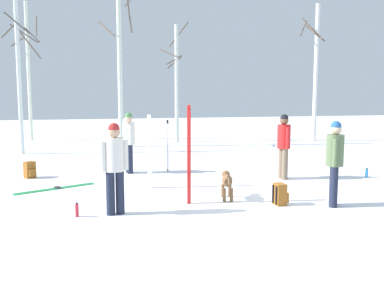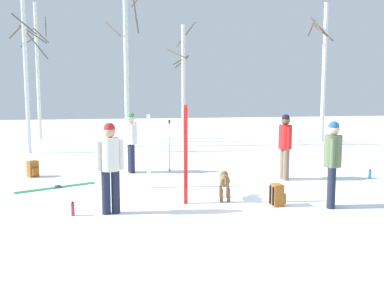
# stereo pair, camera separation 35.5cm
# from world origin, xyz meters

# --- Properties ---
(ground_plane) EXTENTS (60.00, 60.00, 0.00)m
(ground_plane) POSITION_xyz_m (0.00, 0.00, 0.00)
(ground_plane) COLOR white
(person_0) EXTENTS (0.34, 0.51, 1.72)m
(person_0) POSITION_xyz_m (-2.16, 3.58, 0.98)
(person_0) COLOR #1E2338
(person_0) RESTS_ON ground_plane
(person_1) EXTENTS (0.34, 0.46, 1.72)m
(person_1) POSITION_xyz_m (1.53, -0.95, 0.98)
(person_1) COLOR #1E2338
(person_1) RESTS_ON ground_plane
(person_2) EXTENTS (0.34, 0.52, 1.72)m
(person_2) POSITION_xyz_m (1.73, 1.79, 0.98)
(person_2) COLOR #72604C
(person_2) RESTS_ON ground_plane
(person_3) EXTENTS (0.51, 0.34, 1.72)m
(person_3) POSITION_xyz_m (-2.76, -0.55, 0.98)
(person_3) COLOR #1E2338
(person_3) RESTS_ON ground_plane
(dog) EXTENTS (0.35, 0.88, 0.57)m
(dog) POSITION_xyz_m (-0.37, 0.09, 0.39)
(dog) COLOR brown
(dog) RESTS_ON ground_plane
(ski_pair_planted_1) EXTENTS (0.08, 0.12, 1.75)m
(ski_pair_planted_1) POSITION_xyz_m (-1.84, 1.53, 0.87)
(ski_pair_planted_1) COLOR white
(ski_pair_planted_1) RESTS_ON ground_plane
(ski_pair_planted_2) EXTENTS (0.10, 0.11, 2.02)m
(ski_pair_planted_2) POSITION_xyz_m (-1.25, -0.10, 1.01)
(ski_pair_planted_2) COLOR red
(ski_pair_planted_2) RESTS_ON ground_plane
(ski_pair_lying_0) EXTENTS (1.81, 0.97, 0.05)m
(ski_pair_lying_0) POSITION_xyz_m (-4.04, 1.92, 0.01)
(ski_pair_lying_0) COLOR green
(ski_pair_lying_0) RESTS_ON ground_plane
(ski_poles_0) EXTENTS (0.07, 0.21, 1.51)m
(ski_poles_0) POSITION_xyz_m (-1.08, 3.37, 0.80)
(ski_poles_0) COLOR #B2B2BC
(ski_poles_0) RESTS_ON ground_plane
(backpack_0) EXTENTS (0.34, 0.34, 0.44)m
(backpack_0) POSITION_xyz_m (-4.82, 3.46, 0.21)
(backpack_0) COLOR #99591E
(backpack_0) RESTS_ON ground_plane
(backpack_1) EXTENTS (0.30, 0.27, 0.44)m
(backpack_1) POSITION_xyz_m (0.53, -0.63, 0.21)
(backpack_1) COLOR #99591E
(backpack_1) RESTS_ON ground_plane
(water_bottle_0) EXTENTS (0.06, 0.06, 0.27)m
(water_bottle_0) POSITION_xyz_m (-3.46, -0.56, 0.13)
(water_bottle_0) COLOR red
(water_bottle_0) RESTS_ON ground_plane
(water_bottle_1) EXTENTS (0.07, 0.07, 0.26)m
(water_bottle_1) POSITION_xyz_m (3.99, 1.42, 0.12)
(water_bottle_1) COLOR #1E72BF
(water_bottle_1) RESTS_ON ground_plane
(birch_tree_0) EXTENTS (1.35, 1.42, 6.55)m
(birch_tree_0) POSITION_xyz_m (-6.07, 13.26, 3.42)
(birch_tree_0) COLOR silver
(birch_tree_0) RESTS_ON ground_plane
(birch_tree_1) EXTENTS (1.33, 1.33, 5.90)m
(birch_tree_1) POSITION_xyz_m (-5.73, 8.34, 3.04)
(birch_tree_1) COLOR silver
(birch_tree_1) RESTS_ON ground_plane
(birch_tree_2) EXTENTS (1.78, 1.76, 7.77)m
(birch_tree_2) POSITION_xyz_m (-1.97, 9.70, 4.03)
(birch_tree_2) COLOR silver
(birch_tree_2) RESTS_ON ground_plane
(birch_tree_3) EXTENTS (1.44, 1.44, 5.57)m
(birch_tree_3) POSITION_xyz_m (0.67, 10.98, 2.83)
(birch_tree_3) COLOR silver
(birch_tree_3) RESTS_ON ground_plane
(birch_tree_4) EXTENTS (1.03, 1.64, 6.35)m
(birch_tree_4) POSITION_xyz_m (7.04, 9.77, 3.37)
(birch_tree_4) COLOR silver
(birch_tree_4) RESTS_ON ground_plane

